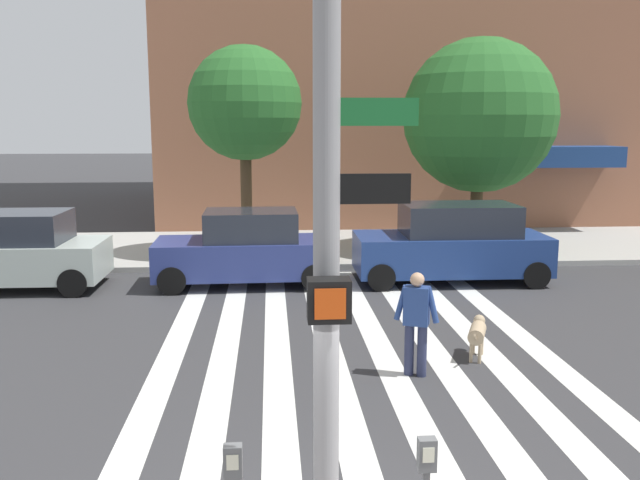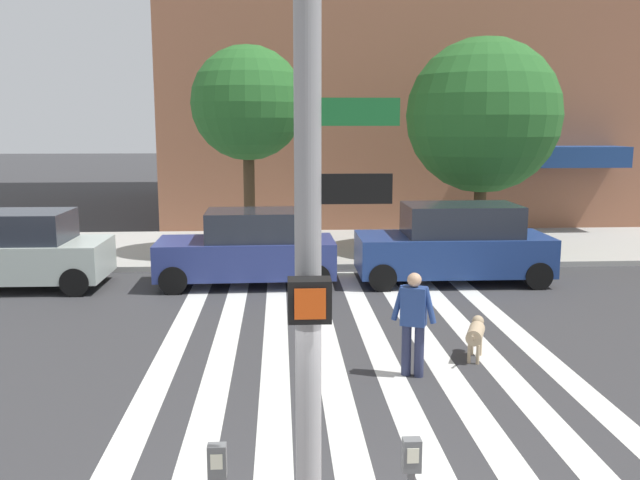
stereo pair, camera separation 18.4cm
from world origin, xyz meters
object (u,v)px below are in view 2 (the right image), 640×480
at_px(parked_car_third_in_line, 455,244).
at_px(dog_on_leash, 476,333).
at_px(parked_car_behind_first, 248,249).
at_px(street_tree_middle, 483,116).
at_px(parked_car_near_curb, 10,251).
at_px(pedestrian_dog_walker, 413,318).
at_px(traffic_light_pole, 309,179).
at_px(street_tree_nearest, 248,104).

xyz_separation_m(parked_car_third_in_line, dog_on_leash, (-1.06, -5.54, -0.50)).
xyz_separation_m(parked_car_behind_first, street_tree_middle, (6.63, 3.22, 3.22)).
distance_m(parked_car_near_curb, pedestrian_dog_walker, 10.52).
xyz_separation_m(parked_car_behind_first, parked_car_third_in_line, (5.08, -0.00, 0.07)).
xyz_separation_m(traffic_light_pole, street_tree_nearest, (-1.07, 15.16, 0.90)).
height_order(parked_car_near_curb, pedestrian_dog_walker, parked_car_near_curb).
height_order(traffic_light_pole, parked_car_near_curb, traffic_light_pole).
height_order(parked_car_third_in_line, dog_on_leash, parked_car_third_in_line).
relative_size(parked_car_behind_first, pedestrian_dog_walker, 2.61).
distance_m(traffic_light_pole, pedestrian_dog_walker, 6.41).
relative_size(pedestrian_dog_walker, dog_on_leash, 1.67).
height_order(parked_car_behind_first, dog_on_leash, parked_car_behind_first).
bearing_deg(street_tree_middle, traffic_light_pole, -110.59).
xyz_separation_m(parked_car_near_curb, dog_on_leash, (9.65, -5.54, -0.45)).
distance_m(parked_car_behind_first, street_tree_middle, 8.05).
height_order(street_tree_middle, pedestrian_dog_walker, street_tree_middle).
bearing_deg(traffic_light_pole, parked_car_third_in_line, 70.91).
bearing_deg(parked_car_behind_first, pedestrian_dog_walker, -65.80).
xyz_separation_m(parked_car_third_in_line, street_tree_nearest, (-5.16, 3.32, 3.48)).
relative_size(traffic_light_pole, street_tree_middle, 0.94).
distance_m(street_tree_nearest, pedestrian_dog_walker, 10.61).
relative_size(traffic_light_pole, parked_car_behind_first, 1.35).
relative_size(parked_car_near_curb, parked_car_third_in_line, 0.99).
xyz_separation_m(parked_car_near_curb, pedestrian_dog_walker, (8.45, -6.27, 0.03)).
distance_m(street_tree_middle, pedestrian_dog_walker, 10.70).
height_order(traffic_light_pole, dog_on_leash, traffic_light_pole).
xyz_separation_m(traffic_light_pole, parked_car_third_in_line, (4.10, 11.84, -2.58)).
bearing_deg(traffic_light_pole, street_tree_middle, 69.41).
distance_m(traffic_light_pole, dog_on_leash, 7.64).
bearing_deg(parked_car_behind_first, parked_car_third_in_line, -0.01).
relative_size(parked_car_near_curb, street_tree_nearest, 0.78).
bearing_deg(traffic_light_pole, parked_car_behind_first, 94.72).
height_order(parked_car_behind_first, pedestrian_dog_walker, parked_car_behind_first).
xyz_separation_m(parked_car_near_curb, parked_car_third_in_line, (10.71, 0.00, 0.05)).
xyz_separation_m(parked_car_near_curb, street_tree_middle, (12.26, 3.22, 3.20)).
height_order(traffic_light_pole, parked_car_third_in_line, traffic_light_pole).
bearing_deg(dog_on_leash, pedestrian_dog_walker, -148.82).
bearing_deg(parked_car_near_curb, dog_on_leash, -29.87).
relative_size(street_tree_middle, dog_on_leash, 6.26).
bearing_deg(dog_on_leash, parked_car_third_in_line, 79.22).
height_order(parked_car_near_curb, parked_car_behind_first, parked_car_near_curb).
height_order(parked_car_behind_first, street_tree_nearest, street_tree_nearest).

